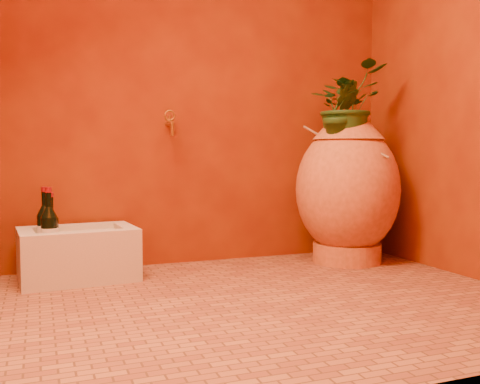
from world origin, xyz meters
name	(u,v)px	position (x,y,z in m)	size (l,w,h in m)	color
floor	(264,301)	(0.00, 0.00, 0.00)	(2.50, 2.50, 0.00)	#985631
wall_back	(201,62)	(0.00, 1.00, 1.25)	(2.50, 0.02, 2.50)	#621905
amphora	(348,189)	(0.85, 0.65, 0.46)	(0.77, 0.77, 0.93)	#CD7039
stone_basin	(78,255)	(-0.77, 0.75, 0.13)	(0.63, 0.46, 0.28)	beige
wine_bottle_a	(51,231)	(-0.90, 0.79, 0.27)	(0.08, 0.08, 0.32)	black
wine_bottle_b	(45,228)	(-0.93, 0.82, 0.28)	(0.09, 0.09, 0.35)	black
wine_bottle_c	(49,231)	(-0.91, 0.68, 0.28)	(0.09, 0.09, 0.35)	black
wall_tap	(170,122)	(-0.22, 0.92, 0.87)	(0.07, 0.14, 0.16)	olive
plant_main	(346,105)	(0.83, 0.64, 0.98)	(0.46, 0.40, 0.52)	#1C4217
plant_side	(341,114)	(0.75, 0.58, 0.92)	(0.21, 0.17, 0.39)	#1C4217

